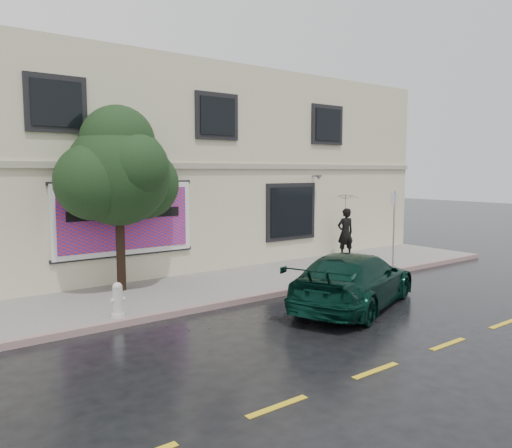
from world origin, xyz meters
TOP-DOWN VIEW (x-y plane):
  - ground at (0.00, 0.00)m, footprint 90.00×90.00m
  - sidewalk at (0.00, 3.25)m, footprint 20.00×3.50m
  - curb at (0.00, 1.50)m, footprint 20.00×0.18m
  - road_marking at (0.00, -3.50)m, footprint 19.00×0.12m
  - building at (0.00, 9.00)m, footprint 20.00×8.12m
  - billboard at (-3.20, 4.92)m, footprint 4.30×0.16m
  - car at (0.57, -0.50)m, footprint 5.23×3.72m
  - pedestrian at (5.29, 4.18)m, footprint 0.77×0.61m
  - umbrella at (5.29, 4.18)m, footprint 1.20×1.20m
  - street_tree at (-3.66, 4.20)m, footprint 2.79×2.79m
  - fire_hydrant at (-4.71, 1.80)m, footprint 0.33×0.31m
  - sign_pole at (4.98, 1.70)m, footprint 0.32×0.06m

SIDE VIEW (x-z plane):
  - ground at x=0.00m, z-range 0.00..0.00m
  - road_marking at x=0.00m, z-range 0.00..0.01m
  - sidewalk at x=0.00m, z-range 0.00..0.15m
  - curb at x=0.00m, z-range -0.01..0.15m
  - fire_hydrant at x=-4.71m, z-range 0.14..0.93m
  - car at x=0.57m, z-range 0.00..1.40m
  - pedestrian at x=5.29m, z-range 0.15..2.03m
  - sign_pole at x=4.98m, z-range 0.41..3.01m
  - billboard at x=-3.20m, z-range 0.95..3.15m
  - umbrella at x=5.29m, z-range 2.03..2.78m
  - street_tree at x=-3.66m, z-range 1.04..5.63m
  - building at x=0.00m, z-range 0.00..7.00m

